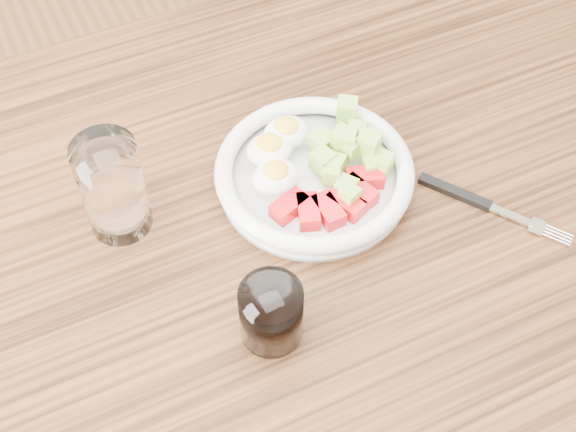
% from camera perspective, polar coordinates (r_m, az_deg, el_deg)
% --- Properties ---
extents(dining_table, '(1.50, 0.90, 0.77)m').
position_cam_1_polar(dining_table, '(1.03, 0.74, -4.58)').
color(dining_table, brown).
rests_on(dining_table, ground).
extents(bowl, '(0.24, 0.24, 0.06)m').
position_cam_1_polar(bowl, '(0.97, 1.83, 3.20)').
color(bowl, white).
rests_on(bowl, dining_table).
extents(fork, '(0.12, 0.17, 0.01)m').
position_cam_1_polar(fork, '(0.99, 13.16, 1.08)').
color(fork, black).
rests_on(fork, dining_table).
extents(water_glass, '(0.07, 0.07, 0.13)m').
position_cam_1_polar(water_glass, '(0.92, -12.36, 2.01)').
color(water_glass, white).
rests_on(water_glass, dining_table).
extents(coffee_glass, '(0.07, 0.07, 0.08)m').
position_cam_1_polar(coffee_glass, '(0.84, -1.21, -6.95)').
color(coffee_glass, white).
rests_on(coffee_glass, dining_table).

